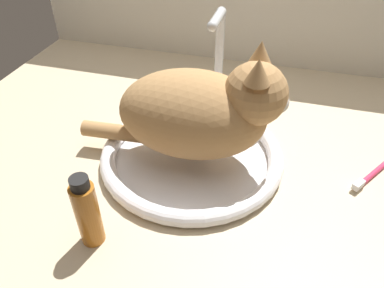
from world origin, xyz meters
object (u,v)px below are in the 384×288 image
amber_bottle (87,212)px  toothbrush (377,170)px  cat (203,112)px  faucet (218,69)px  sink_basin (192,154)px

amber_bottle → toothbrush: 53.74cm
cat → amber_bottle: cat is taller
toothbrush → faucet: bearing=155.6°
sink_basin → amber_bottle: (-9.90, -22.61, 4.91)cm
sink_basin → toothbrush: 35.74cm
faucet → toothbrush: (35.22, -15.97, -8.44)cm
cat → amber_bottle: size_ratio=2.96×
faucet → amber_bottle: bearing=-102.5°
amber_bottle → toothbrush: (45.12, 28.66, -5.63)cm
sink_basin → toothbrush: sink_basin is taller
cat → toothbrush: bearing=10.1°
amber_bottle → cat: bearing=62.2°
sink_basin → cat: (2.09, 0.15, 10.46)cm
sink_basin → faucet: (0.00, 22.01, 7.73)cm
cat → toothbrush: cat is taller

